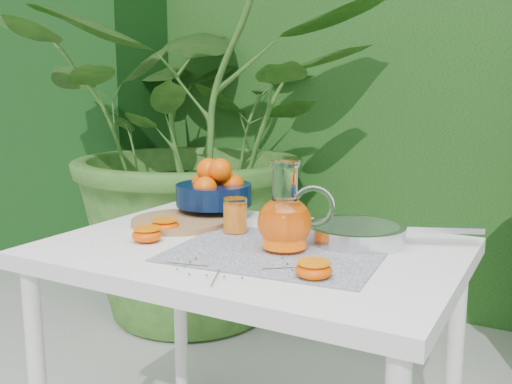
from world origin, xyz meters
The scene contains 11 objects.
hedge_backdrop centered at (0.06, 2.06, 1.19)m, with size 8.00×1.65×2.50m.
potted_plant_left centered at (-1.03, 1.14, 0.95)m, with size 1.90×1.90×1.90m, color #2E5A1F.
white_table centered at (-0.13, -0.01, 0.67)m, with size 1.00×0.70×0.75m.
placemat centered at (-0.05, -0.04, 0.75)m, with size 0.48×0.38×0.00m, color #0B1B41.
cutting_board centered at (-0.42, 0.08, 0.76)m, with size 0.28×0.28×0.02m, color #A07848.
fruit_bowl centered at (-0.39, 0.22, 0.83)m, with size 0.25×0.25×0.18m.
juice_pitcher centered at (-0.03, -0.02, 0.83)m, with size 0.20×0.17×0.21m.
juice_tumbler centered at (-0.22, 0.07, 0.80)m, with size 0.08×0.08×0.09m.
saute_pan centered at (0.09, 0.14, 0.78)m, with size 0.45×0.32×0.05m.
orange_halves centered at (-0.22, -0.10, 0.77)m, with size 0.58×0.23×0.04m.
thyme_sprigs centered at (-0.06, -0.21, 0.76)m, with size 0.30×0.23×0.01m.
Camera 1 is at (0.53, -1.20, 1.13)m, focal length 40.00 mm.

